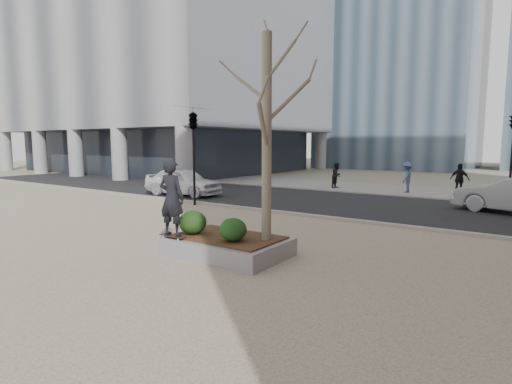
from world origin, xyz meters
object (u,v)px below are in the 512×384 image
Objects in this scene: police_car at (183,181)px; skateboarder at (172,198)px; planter at (228,246)px; skateboard at (173,237)px.

skateboarder is at bearing -141.28° from police_car.
planter is 3.85× the size of skateboard.
skateboard reaches higher than planter.
skateboard is at bearing -141.28° from police_car.
planter is 12.16m from police_car.
planter is 1.90m from skateboarder.
skateboard is 0.17× the size of police_car.
planter is 1.54× the size of skateboarder.
planter is at bearing -149.62° from skateboarder.
police_car reaches higher than planter.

